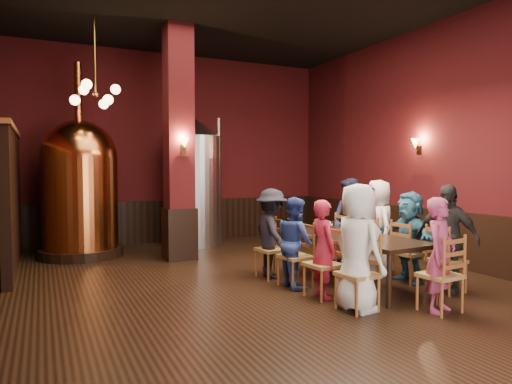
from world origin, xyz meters
name	(u,v)px	position (x,y,z in m)	size (l,w,h in m)	color
room	(254,134)	(0.00, 0.00, 2.25)	(10.00, 10.02, 4.50)	black
wainscot_right	(453,239)	(3.96, 0.00, 0.50)	(0.08, 9.90, 1.00)	black
wainscot_back	(167,221)	(0.00, 4.96, 0.50)	(7.90, 0.08, 1.00)	black
column	(179,144)	(-0.30, 2.80, 2.25)	(0.58, 0.58, 4.50)	#420E11
partition	(12,201)	(-3.20, 3.20, 1.20)	(0.22, 3.50, 2.40)	black
pendant_cluster	(96,95)	(-1.80, 2.90, 3.10)	(0.90, 0.90, 1.70)	#A57226
sconce_wall	(419,146)	(3.90, 0.80, 2.20)	(0.20, 0.20, 0.36)	black
sconce_column	(183,145)	(-0.30, 2.50, 2.20)	(0.20, 0.20, 0.36)	black
dining_table	(354,239)	(1.57, -0.24, 0.69)	(1.21, 2.48, 0.75)	black
chair_0	(357,274)	(0.81, -1.31, 0.46)	(0.46, 0.46, 0.92)	#9A5327
person_0	(358,247)	(0.81, -1.31, 0.79)	(0.77, 0.50, 1.59)	white
chair_1	(323,264)	(0.75, -0.64, 0.46)	(0.46, 0.46, 0.92)	#9A5327
person_1	(323,249)	(0.75, -0.64, 0.67)	(0.49, 0.32, 1.35)	#BD203E
chair_2	(295,256)	(0.69, 0.02, 0.46)	(0.46, 0.46, 0.92)	#9A5327
person_2	(295,242)	(0.69, 0.02, 0.67)	(0.66, 0.32, 1.35)	navy
chair_3	(271,249)	(0.63, 0.68, 0.46)	(0.46, 0.46, 0.92)	#9A5327
person_3	(271,233)	(0.63, 0.68, 0.72)	(0.93, 0.54, 1.45)	black
chair_4	(446,260)	(2.50, -1.16, 0.46)	(0.46, 0.46, 0.92)	#9A5327
person_4	(447,238)	(2.50, -1.16, 0.77)	(0.91, 0.38, 1.55)	black
chair_5	(409,253)	(2.44, -0.49, 0.46)	(0.46, 0.46, 0.92)	#9A5327
person_5	(409,237)	(2.44, -0.49, 0.71)	(1.32, 0.42, 1.42)	#2B6183
chair_6	(378,246)	(2.39, 0.17, 0.46)	(0.46, 0.46, 0.92)	#9A5327
person_6	(378,227)	(2.39, 0.17, 0.79)	(0.77, 0.50, 1.58)	beige
chair_7	(351,241)	(2.33, 0.83, 0.46)	(0.46, 0.46, 0.92)	#9A5327
person_7	(351,222)	(2.33, 0.83, 0.80)	(0.78, 0.38, 1.60)	#191A32
chair_8	(440,275)	(1.71, -1.78, 0.46)	(0.46, 0.46, 0.92)	#9A5327
person_8	(440,255)	(1.71, -1.78, 0.71)	(0.52, 0.34, 1.42)	#A13562
copper_kettle	(80,186)	(-2.02, 3.90, 1.41)	(1.88, 1.88, 3.86)	black
steel_vessel	(196,182)	(0.50, 4.20, 1.45)	(1.46, 1.46, 2.90)	#B2B2B7
rose_vase	(322,214)	(1.67, 0.77, 0.98)	(0.21, 0.21, 0.35)	white
wine_glass_0	(362,235)	(1.33, -0.74, 0.83)	(0.07, 0.07, 0.17)	white
wine_glass_1	(323,225)	(1.48, 0.47, 0.83)	(0.07, 0.07, 0.17)	white
wine_glass_2	(332,227)	(1.48, 0.21, 0.83)	(0.07, 0.07, 0.17)	white
wine_glass_3	(353,230)	(1.54, -0.27, 0.83)	(0.07, 0.07, 0.17)	white
wine_glass_4	(373,235)	(1.49, -0.77, 0.83)	(0.07, 0.07, 0.17)	white
wine_glass_5	(388,232)	(1.87, -0.67, 0.83)	(0.07, 0.07, 0.17)	white
wine_glass_6	(351,228)	(1.69, -0.02, 0.83)	(0.07, 0.07, 0.17)	white
wine_glass_7	(352,233)	(1.33, -0.51, 0.83)	(0.07, 0.07, 0.17)	white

